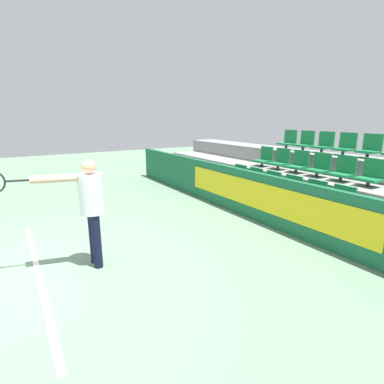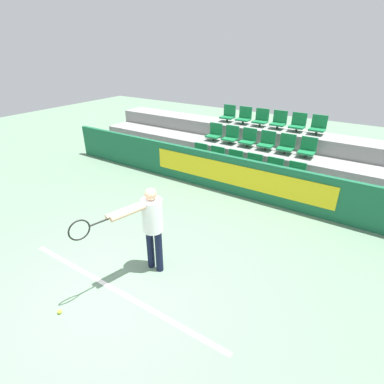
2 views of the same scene
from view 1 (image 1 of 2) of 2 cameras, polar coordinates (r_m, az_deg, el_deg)
ground_plane at (r=5.07m, az=-27.80°, el=-13.54°), size 30.00×30.00×0.00m
court_baseline at (r=5.07m, az=-27.27°, el=-13.43°), size 4.29×0.08×0.01m
barrier_wall at (r=6.62m, az=12.51°, el=-0.95°), size 11.93×0.14×1.06m
bleacher_tier_front at (r=7.09m, az=15.55°, el=-2.77°), size 11.53×0.93×0.43m
bleacher_tier_middle at (r=7.73m, az=20.36°, el=-0.09°), size 11.53×0.93×0.87m
bleacher_tier_back at (r=8.42m, az=24.41°, el=2.16°), size 11.53×0.93×1.30m
stadium_chair_0 at (r=8.09m, az=8.74°, el=2.94°), size 0.43×0.37×0.54m
stadium_chair_1 at (r=7.66m, az=11.57°, el=2.19°), size 0.43×0.37×0.54m
stadium_chair_2 at (r=7.25m, az=14.73°, el=1.35°), size 0.43×0.37×0.54m
stadium_chair_3 at (r=6.88m, az=18.24°, el=0.41°), size 0.43×0.37×0.54m
stadium_chair_4 at (r=6.53m, az=22.14°, el=-0.65°), size 0.43×0.37×0.54m
stadium_chair_5 at (r=6.22m, az=26.46°, el=-1.80°), size 0.43×0.37×0.54m
stadium_chair_6 at (r=8.64m, az=13.58°, el=6.35°), size 0.43×0.37×0.54m
stadium_chair_7 at (r=8.24m, az=16.46°, el=5.80°), size 0.43×0.37×0.54m
stadium_chair_8 at (r=7.87m, az=19.63°, el=5.19°), size 0.43×0.37×0.54m
stadium_chair_9 at (r=7.52m, az=23.10°, el=4.49°), size 0.43×0.37×0.54m
stadium_chair_10 at (r=7.20m, az=26.87°, el=3.71°), size 0.43×0.37×0.54m
stadium_chair_11 at (r=6.92m, az=30.97°, el=2.85°), size 0.43×0.37×0.54m
stadium_chair_12 at (r=9.28m, az=17.84°, el=9.28°), size 0.43×0.37×0.54m
stadium_chair_13 at (r=8.91m, az=20.72°, el=8.87°), size 0.43×0.37×0.54m
stadium_chair_14 at (r=8.56m, az=23.83°, el=8.40°), size 0.43×0.37×0.54m
stadium_chair_15 at (r=8.24m, az=27.19°, el=7.87°), size 0.43×0.37×0.54m
stadium_chair_16 at (r=7.96m, az=30.78°, el=7.27°), size 0.43×0.37×0.54m
tennis_player at (r=4.63m, az=-19.32°, el=-1.69°), size 0.54×1.53×1.62m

